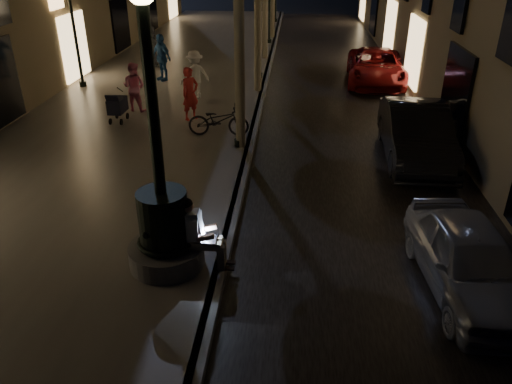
# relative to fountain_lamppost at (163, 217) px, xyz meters

# --- Properties ---
(ground) EXTENTS (120.00, 120.00, 0.00)m
(ground) POSITION_rel_fountain_lamppost_xyz_m (1.00, 13.00, -1.21)
(ground) COLOR black
(ground) RESTS_ON ground
(cobble_lane) EXTENTS (6.00, 45.00, 0.02)m
(cobble_lane) POSITION_rel_fountain_lamppost_xyz_m (4.00, 13.00, -1.20)
(cobble_lane) COLOR black
(cobble_lane) RESTS_ON ground
(promenade) EXTENTS (8.00, 45.00, 0.20)m
(promenade) POSITION_rel_fountain_lamppost_xyz_m (-3.00, 13.00, -1.11)
(promenade) COLOR #66605A
(promenade) RESTS_ON ground
(curb_strip) EXTENTS (0.25, 45.00, 0.20)m
(curb_strip) POSITION_rel_fountain_lamppost_xyz_m (1.00, 13.00, -1.11)
(curb_strip) COLOR #59595B
(curb_strip) RESTS_ON ground
(fountain_lamppost) EXTENTS (1.40, 1.40, 5.21)m
(fountain_lamppost) POSITION_rel_fountain_lamppost_xyz_m (0.00, 0.00, 0.00)
(fountain_lamppost) COLOR #59595B
(fountain_lamppost) RESTS_ON promenade
(seated_man_laptop) EXTENTS (1.03, 0.35, 1.40)m
(seated_man_laptop) POSITION_rel_fountain_lamppost_xyz_m (0.61, 0.00, -0.28)
(seated_man_laptop) COLOR tan
(seated_man_laptop) RESTS_ON promenade
(lamp_curb_a) EXTENTS (0.36, 0.36, 4.81)m
(lamp_curb_a) POSITION_rel_fountain_lamppost_xyz_m (0.70, 6.00, 2.02)
(lamp_curb_a) COLOR black
(lamp_curb_a) RESTS_ON promenade
(lamp_curb_b) EXTENTS (0.36, 0.36, 4.81)m
(lamp_curb_b) POSITION_rel_fountain_lamppost_xyz_m (0.70, 14.00, 2.02)
(lamp_curb_b) COLOR black
(lamp_curb_b) RESTS_ON promenade
(lamp_left_b) EXTENTS (0.36, 0.36, 4.81)m
(lamp_left_b) POSITION_rel_fountain_lamppost_xyz_m (-6.40, 12.00, 2.02)
(lamp_left_b) COLOR black
(lamp_left_b) RESTS_ON promenade
(stroller) EXTENTS (0.48, 1.09, 1.11)m
(stroller) POSITION_rel_fountain_lamppost_xyz_m (-3.50, 7.80, -0.45)
(stroller) COLOR black
(stroller) RESTS_ON promenade
(car_front) EXTENTS (1.79, 3.83, 1.27)m
(car_front) POSITION_rel_fountain_lamppost_xyz_m (5.43, -0.07, -0.58)
(car_front) COLOR #A3A4AB
(car_front) RESTS_ON ground
(car_second) EXTENTS (1.82, 4.74, 1.54)m
(car_second) POSITION_rel_fountain_lamppost_xyz_m (5.71, 5.90, -0.44)
(car_second) COLOR black
(car_second) RESTS_ON ground
(car_third) EXTENTS (2.69, 5.22, 1.41)m
(car_third) POSITION_rel_fountain_lamppost_xyz_m (5.71, 14.19, -0.51)
(car_third) COLOR maroon
(car_third) RESTS_ON ground
(pedestrian_red) EXTENTS (0.73, 0.75, 1.74)m
(pedestrian_red) POSITION_rel_fountain_lamppost_xyz_m (-1.16, 8.27, -0.14)
(pedestrian_red) COLOR red
(pedestrian_red) RESTS_ON promenade
(pedestrian_pink) EXTENTS (0.94, 0.80, 1.69)m
(pedestrian_pink) POSITION_rel_fountain_lamppost_xyz_m (-3.28, 9.05, -0.17)
(pedestrian_pink) COLOR pink
(pedestrian_pink) RESTS_ON promenade
(pedestrian_white) EXTENTS (1.32, 1.17, 1.77)m
(pedestrian_white) POSITION_rel_fountain_lamppost_xyz_m (-1.46, 10.73, -0.13)
(pedestrian_white) COLOR white
(pedestrian_white) RESTS_ON promenade
(pedestrian_blue) EXTENTS (1.17, 1.07, 1.92)m
(pedestrian_blue) POSITION_rel_fountain_lamppost_xyz_m (-3.36, 13.23, -0.05)
(pedestrian_blue) COLOR navy
(pedestrian_blue) RESTS_ON promenade
(pedestrian_dark) EXTENTS (0.65, 0.94, 1.83)m
(pedestrian_dark) POSITION_rel_fountain_lamppost_xyz_m (-4.49, 15.76, -0.10)
(pedestrian_dark) COLOR #343539
(pedestrian_dark) RESTS_ON promenade
(bicycle) EXTENTS (1.88, 0.70, 0.98)m
(bicycle) POSITION_rel_fountain_lamppost_xyz_m (-0.01, 6.81, -0.52)
(bicycle) COLOR black
(bicycle) RESTS_ON promenade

